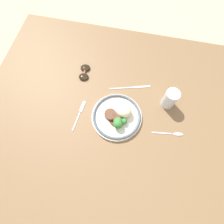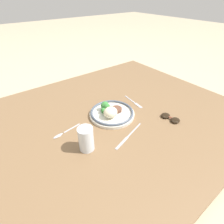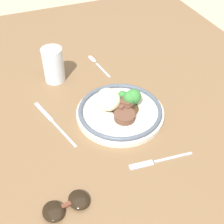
# 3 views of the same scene
# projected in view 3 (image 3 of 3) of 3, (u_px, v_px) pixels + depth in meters

# --- Properties ---
(ground_plane) EXTENTS (8.00, 8.00, 0.00)m
(ground_plane) POSITION_uv_depth(u_px,v_px,m) (115.00, 116.00, 0.95)
(ground_plane) COLOR tan
(dining_table) EXTENTS (1.52, 1.19, 0.04)m
(dining_table) POSITION_uv_depth(u_px,v_px,m) (115.00, 111.00, 0.94)
(dining_table) COLOR brown
(dining_table) RESTS_ON ground
(plate) EXTENTS (0.25, 0.25, 0.07)m
(plate) POSITION_uv_depth(u_px,v_px,m) (119.00, 109.00, 0.89)
(plate) COLOR silver
(plate) RESTS_ON dining_table
(juice_glass) EXTENTS (0.07, 0.07, 0.11)m
(juice_glass) POSITION_uv_depth(u_px,v_px,m) (54.00, 66.00, 0.99)
(juice_glass) COLOR yellow
(juice_glass) RESTS_ON dining_table
(fork) EXTENTS (0.03, 0.17, 0.00)m
(fork) POSITION_uv_depth(u_px,v_px,m) (155.00, 162.00, 0.77)
(fork) COLOR #ADADB2
(fork) RESTS_ON dining_table
(knife) EXTENTS (0.22, 0.07, 0.00)m
(knife) POSITION_uv_depth(u_px,v_px,m) (53.00, 122.00, 0.88)
(knife) COLOR #ADADB2
(knife) RESTS_ON dining_table
(spoon) EXTENTS (0.15, 0.03, 0.01)m
(spoon) POSITION_uv_depth(u_px,v_px,m) (95.00, 62.00, 1.11)
(spoon) COLOR #ADADB2
(spoon) RESTS_ON dining_table
(sunglasses) EXTENTS (0.07, 0.11, 0.02)m
(sunglasses) POSITION_uv_depth(u_px,v_px,m) (66.00, 205.00, 0.67)
(sunglasses) COLOR black
(sunglasses) RESTS_ON dining_table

